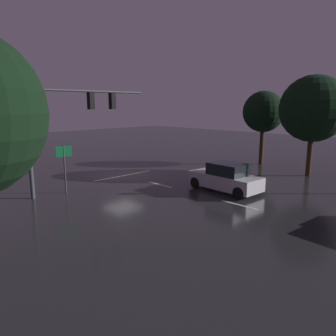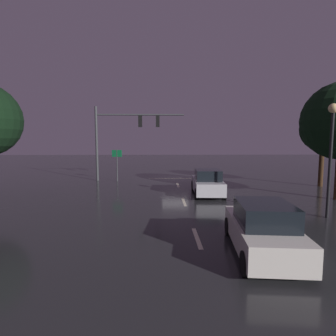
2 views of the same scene
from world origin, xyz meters
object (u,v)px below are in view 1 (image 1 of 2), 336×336
object	(u,v)px
tree_left_far	(264,112)
route_sign	(64,159)
car_approaching	(226,178)
traffic_signal_assembly	(71,114)
tree_left_near	(313,109)

from	to	relation	value
tree_left_far	route_sign	bearing A→B (deg)	-10.89
car_approaching	tree_left_far	xyz separation A→B (m)	(-9.45, -3.03, 3.66)
traffic_signal_assembly	tree_left_near	xyz separation A→B (m)	(-14.00, 8.21, 0.23)
car_approaching	tree_left_near	distance (m)	8.84
car_approaching	route_sign	xyz separation A→B (m)	(7.00, -6.19, 1.22)
tree_left_near	tree_left_far	world-z (taller)	tree_left_near
tree_left_far	tree_left_near	bearing A→B (deg)	69.82
car_approaching	tree_left_far	bearing A→B (deg)	-162.25
traffic_signal_assembly	tree_left_near	distance (m)	16.23
car_approaching	route_sign	bearing A→B (deg)	-41.48
traffic_signal_assembly	tree_left_near	bearing A→B (deg)	149.62
traffic_signal_assembly	route_sign	size ratio (longest dim) A/B	2.80
traffic_signal_assembly	route_sign	world-z (taller)	traffic_signal_assembly
traffic_signal_assembly	car_approaching	world-z (taller)	traffic_signal_assembly
traffic_signal_assembly	car_approaching	distance (m)	9.77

